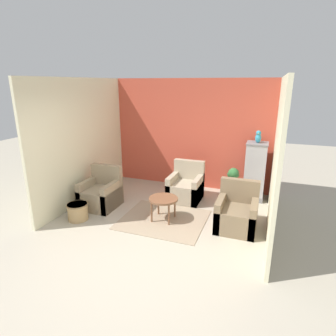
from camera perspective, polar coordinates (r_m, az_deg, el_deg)
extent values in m
plane|color=#B2A893|center=(4.76, -7.18, -16.75)|extent=(20.00, 20.00, 0.00)
cube|color=#C64C38|center=(7.20, 4.65, 6.83)|extent=(4.14, 0.06, 2.74)
cube|color=beige|center=(6.60, -16.97, 5.20)|extent=(0.06, 3.32, 2.74)
cube|color=beige|center=(5.30, 21.20, 2.03)|extent=(0.06, 3.32, 2.74)
cube|color=gray|center=(5.71, -0.93, -10.40)|extent=(1.65, 1.43, 0.01)
cylinder|color=brown|center=(5.52, -0.95, -6.29)|extent=(0.57, 0.57, 0.04)
cylinder|color=brown|center=(5.53, -3.35, -8.96)|extent=(0.04, 0.04, 0.43)
cylinder|color=brown|center=(5.41, 0.16, -9.54)|extent=(0.04, 0.04, 0.43)
cylinder|color=brown|center=(5.83, -1.95, -7.53)|extent=(0.04, 0.04, 0.43)
cylinder|color=brown|center=(5.72, 1.39, -8.04)|extent=(0.04, 0.04, 0.43)
cube|color=#9E896B|center=(6.36, -13.56, -5.87)|extent=(0.73, 0.76, 0.43)
cube|color=#9E896B|center=(6.44, -12.33, -1.27)|extent=(0.73, 0.14, 0.45)
cube|color=#9E896B|center=(6.49, -15.85, -4.81)|extent=(0.12, 0.76, 0.59)
cube|color=#9E896B|center=(6.17, -11.24, -5.62)|extent=(0.12, 0.76, 0.59)
cube|color=#7A664C|center=(5.44, 13.68, -9.90)|extent=(0.73, 0.76, 0.43)
cube|color=#7A664C|center=(5.55, 14.38, -4.44)|extent=(0.73, 0.14, 0.45)
cube|color=#7A664C|center=(5.44, 10.54, -8.78)|extent=(0.12, 0.76, 0.59)
cube|color=#7A664C|center=(5.39, 16.97, -9.51)|extent=(0.12, 0.76, 0.59)
cube|color=tan|center=(6.54, 3.51, -4.72)|extent=(0.73, 0.76, 0.43)
cube|color=tan|center=(6.68, 4.34, -0.27)|extent=(0.73, 0.14, 0.45)
cube|color=tan|center=(6.60, 1.00, -3.75)|extent=(0.12, 0.76, 0.59)
cube|color=tan|center=(6.44, 6.11, -4.39)|extent=(0.12, 0.76, 0.59)
cube|color=slate|center=(6.95, 16.81, -5.50)|extent=(0.47, 0.47, 0.12)
cube|color=#A8A8AD|center=(6.74, 17.29, -0.31)|extent=(0.45, 0.45, 1.20)
cube|color=slate|center=(6.59, 17.75, 4.79)|extent=(0.47, 0.47, 0.03)
ellipsoid|color=teal|center=(6.57, 17.85, 5.81)|extent=(0.13, 0.16, 0.21)
sphere|color=teal|center=(6.53, 17.93, 6.77)|extent=(0.11, 0.11, 0.11)
cone|color=gold|center=(6.48, 17.90, 6.63)|extent=(0.05, 0.05, 0.05)
cone|color=teal|center=(6.64, 17.86, 5.74)|extent=(0.07, 0.13, 0.18)
cylinder|color=beige|center=(7.03, 12.92, -4.34)|extent=(0.21, 0.21, 0.26)
cylinder|color=brown|center=(6.95, 13.05, -2.56)|extent=(0.02, 0.02, 0.21)
sphere|color=#337038|center=(6.89, 13.16, -1.04)|extent=(0.26, 0.26, 0.26)
sphere|color=#337038|center=(6.94, 12.58, -1.27)|extent=(0.16, 0.16, 0.16)
sphere|color=#337038|center=(6.87, 13.65, -1.40)|extent=(0.14, 0.14, 0.14)
cylinder|color=tan|center=(5.93, -17.85, -8.46)|extent=(0.39, 0.39, 0.34)
cylinder|color=olive|center=(5.86, -17.99, -7.07)|extent=(0.41, 0.41, 0.02)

